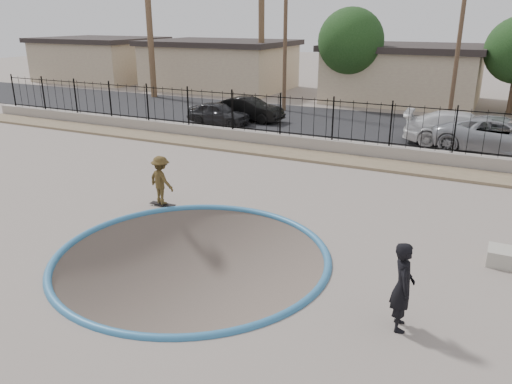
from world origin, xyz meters
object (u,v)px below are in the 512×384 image
object	(u,v)px
car_b	(249,109)
car_d	(501,136)
videographer	(403,286)
car_a	(219,113)
skater	(161,183)
car_c	(463,130)
skateboard	(163,204)

from	to	relation	value
car_b	car_d	size ratio (longest dim) A/B	0.72
videographer	car_a	distance (m)	19.90
skater	videographer	distance (m)	8.77
car_a	car_c	distance (m)	12.68
skateboard	videographer	world-z (taller)	videographer
skater	skateboard	distance (m)	0.71
car_c	car_d	world-z (taller)	car_d
car_b	car_c	distance (m)	11.63
car_b	car_a	bearing A→B (deg)	147.11
skater	car_d	bearing A→B (deg)	-113.18
videographer	car_a	world-z (taller)	videographer
skateboard	skater	bearing A→B (deg)	177.54
car_a	skater	bearing A→B (deg)	-156.23
videographer	skater	bearing A→B (deg)	51.90
skater	car_c	bearing A→B (deg)	-106.70
skater	videographer	xyz separation A→B (m)	(8.09, -3.38, 0.13)
car_c	skater	bearing A→B (deg)	144.28
car_c	car_d	distance (m)	1.73
skateboard	videographer	xyz separation A→B (m)	(8.09, -3.38, 0.84)
skater	videographer	bearing A→B (deg)	172.96
car_c	car_b	bearing A→B (deg)	81.99
car_a	videographer	bearing A→B (deg)	-137.96
skateboard	car_c	world-z (taller)	car_c
car_a	car_b	xyz separation A→B (m)	(1.07, 1.60, 0.05)
skateboard	car_b	xyz separation A→B (m)	(-3.70, 13.40, 0.64)
car_c	car_d	xyz separation A→B (m)	(1.60, -0.66, 0.01)
skater	car_c	xyz separation A→B (m)	(7.89, 12.46, 0.03)
videographer	car_b	distance (m)	20.51
videographer	car_d	bearing A→B (deg)	-20.69
car_b	car_d	xyz separation A→B (m)	(13.20, -1.60, 0.11)
car_b	car_c	bearing A→B (deg)	-93.85
skater	car_c	size ratio (longest dim) A/B	0.29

